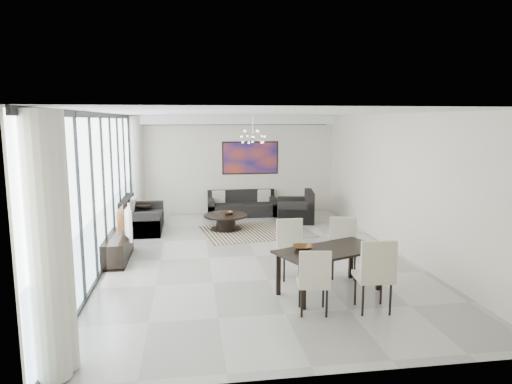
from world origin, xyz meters
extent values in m
cube|color=#A8A39B|center=(0.00, 0.00, 0.01)|extent=(6.00, 9.00, 0.02)
cube|color=white|center=(0.00, 0.00, 2.89)|extent=(6.00, 9.00, 0.02)
cube|color=beige|center=(0.00, 4.49, 1.45)|extent=(6.00, 0.02, 2.90)
cube|color=beige|center=(0.00, -4.49, 1.45)|extent=(6.00, 0.02, 2.90)
cube|color=beige|center=(2.99, 0.00, 1.45)|extent=(0.02, 9.00, 2.90)
cube|color=white|center=(-2.98, 0.00, 1.45)|extent=(0.01, 8.95, 2.85)
cube|color=black|center=(-2.94, 0.00, 2.85)|extent=(0.04, 8.95, 0.10)
cube|color=black|center=(-2.94, 0.00, 0.03)|extent=(0.04, 8.95, 0.06)
cube|color=black|center=(-2.94, -4.00, 1.45)|extent=(0.04, 0.05, 2.88)
cube|color=black|center=(-2.94, -3.00, 1.45)|extent=(0.04, 0.05, 2.88)
cube|color=black|center=(-2.94, -2.00, 1.45)|extent=(0.04, 0.05, 2.88)
cube|color=black|center=(-2.94, -1.00, 1.45)|extent=(0.04, 0.05, 2.88)
cube|color=black|center=(-2.94, 0.00, 1.45)|extent=(0.04, 0.05, 2.88)
cube|color=black|center=(-2.94, 1.00, 1.45)|extent=(0.04, 0.05, 2.88)
cube|color=black|center=(-2.94, 2.00, 1.45)|extent=(0.04, 0.05, 2.88)
cube|color=black|center=(-2.94, 3.00, 1.45)|extent=(0.04, 0.05, 2.88)
cube|color=black|center=(-2.94, 4.00, 1.45)|extent=(0.04, 0.05, 2.88)
cylinder|color=beige|center=(-2.80, -4.15, 1.45)|extent=(0.36, 0.36, 2.85)
cylinder|color=beige|center=(-2.80, 4.15, 1.45)|extent=(0.36, 0.36, 2.85)
cube|color=white|center=(0.00, 4.30, 2.77)|extent=(5.98, 0.40, 0.26)
cube|color=#B43B19|center=(0.50, 4.47, 1.65)|extent=(1.68, 0.04, 0.98)
cylinder|color=silver|center=(0.30, 2.50, 2.62)|extent=(0.02, 0.02, 0.55)
sphere|color=silver|center=(0.30, 2.50, 2.35)|extent=(0.12, 0.12, 0.12)
cube|color=black|center=(0.31, 2.06, 0.01)|extent=(2.84, 2.34, 0.01)
cylinder|color=black|center=(-0.42, 2.36, 0.37)|extent=(1.12, 1.12, 0.04)
cylinder|color=black|center=(-0.42, 2.36, 0.17)|extent=(0.49, 0.49, 0.35)
cylinder|color=black|center=(-0.42, 2.36, 0.02)|extent=(0.78, 0.78, 0.03)
imported|color=brown|center=(-0.34, 2.38, 0.43)|extent=(0.28, 0.28, 0.07)
cube|color=black|center=(0.20, 4.02, 0.18)|extent=(1.98, 0.81, 0.36)
cube|color=black|center=(0.20, 4.34, 0.54)|extent=(1.98, 0.16, 0.36)
cube|color=black|center=(-0.71, 4.02, 0.26)|extent=(0.16, 0.81, 0.52)
cube|color=black|center=(1.11, 4.02, 0.26)|extent=(0.16, 0.81, 0.52)
cube|color=black|center=(-2.50, 2.56, 0.21)|extent=(0.96, 1.70, 0.43)
cube|color=black|center=(-2.88, 2.56, 0.64)|extent=(0.19, 1.70, 0.43)
cube|color=black|center=(-2.50, 1.80, 0.31)|extent=(0.96, 0.19, 0.62)
cube|color=black|center=(-2.50, 3.32, 0.31)|extent=(0.96, 0.19, 0.62)
cube|color=black|center=(1.55, 3.05, 0.21)|extent=(1.12, 1.16, 0.43)
cube|color=black|center=(1.93, 2.99, 0.64)|extent=(0.36, 1.03, 0.43)
cube|color=black|center=(1.62, 3.46, 0.31)|extent=(0.98, 0.35, 0.62)
cube|color=black|center=(1.48, 2.64, 0.31)|extent=(0.98, 0.35, 0.62)
cylinder|color=black|center=(-2.51, 3.11, 0.54)|extent=(0.41, 0.41, 0.04)
cylinder|color=black|center=(-2.51, 3.11, 0.27)|extent=(0.06, 0.06, 0.51)
cylinder|color=black|center=(-2.51, 3.11, 0.02)|extent=(0.29, 0.29, 0.03)
cube|color=black|center=(-2.76, 0.16, 0.24)|extent=(0.44, 1.55, 0.48)
imported|color=gray|center=(-2.60, 0.08, 0.78)|extent=(0.28, 1.02, 0.58)
cube|color=black|center=(0.88, -2.15, 0.70)|extent=(1.92, 1.45, 0.04)
cube|color=black|center=(0.30, -2.75, 0.34)|extent=(0.07, 0.07, 0.68)
cube|color=black|center=(0.05, -2.13, 0.34)|extent=(0.07, 0.07, 0.68)
cube|color=black|center=(1.72, -2.17, 0.34)|extent=(0.07, 0.07, 0.68)
cube|color=black|center=(1.46, -1.55, 0.34)|extent=(0.07, 0.07, 0.68)
cube|color=beige|center=(0.41, -2.87, 0.45)|extent=(0.51, 0.51, 0.06)
cube|color=beige|center=(0.38, -3.06, 0.70)|extent=(0.45, 0.12, 0.54)
cylinder|color=black|center=(0.26, -2.67, 0.21)|extent=(0.04, 0.04, 0.42)
cylinder|color=black|center=(0.56, -3.07, 0.21)|extent=(0.04, 0.04, 0.42)
cube|color=beige|center=(1.29, -2.93, 0.51)|extent=(0.55, 0.55, 0.07)
cube|color=beige|center=(1.27, -3.15, 0.79)|extent=(0.51, 0.10, 0.62)
cylinder|color=black|center=(1.11, -2.71, 0.24)|extent=(0.04, 0.04, 0.47)
cylinder|color=black|center=(1.47, -3.14, 0.24)|extent=(0.04, 0.04, 0.47)
cube|color=beige|center=(0.44, -1.39, 0.47)|extent=(0.48, 0.48, 0.06)
cube|color=beige|center=(0.44, -1.18, 0.74)|extent=(0.47, 0.06, 0.57)
cylinder|color=black|center=(0.63, -1.57, 0.22)|extent=(0.04, 0.04, 0.44)
cylinder|color=black|center=(0.25, -1.20, 0.22)|extent=(0.04, 0.04, 0.44)
cube|color=beige|center=(1.35, -1.47, 0.48)|extent=(0.58, 0.58, 0.06)
cube|color=beige|center=(1.40, -1.27, 0.75)|extent=(0.48, 0.17, 0.58)
cylinder|color=black|center=(1.48, -1.70, 0.22)|extent=(0.04, 0.04, 0.45)
cylinder|color=black|center=(1.21, -1.24, 0.22)|extent=(0.04, 0.04, 0.45)
imported|color=brown|center=(0.43, -2.13, 0.76)|extent=(0.32, 0.32, 0.08)
camera|label=1|loc=(-1.33, -8.96, 2.76)|focal=32.00mm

